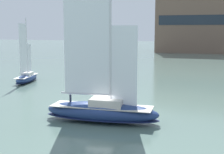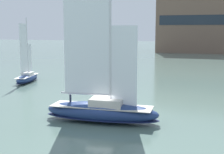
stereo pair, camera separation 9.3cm
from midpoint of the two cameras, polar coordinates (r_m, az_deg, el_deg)
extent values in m
plane|color=slate|center=(29.07, -2.01, -8.09)|extent=(400.00, 400.00, 0.00)
cube|color=brown|center=(121.20, 15.12, 9.44)|extent=(28.22, 14.14, 21.34)
cube|color=#1E2833|center=(114.10, 14.91, 10.05)|extent=(25.40, 0.10, 3.41)
ellipsoid|color=navy|center=(28.82, -2.02, -6.38)|extent=(10.79, 3.76, 1.80)
ellipsoid|color=#19234C|center=(28.95, -2.01, -7.33)|extent=(10.90, 3.80, 0.22)
cube|color=#BCB7A8|center=(28.69, -2.02, -5.37)|extent=(9.48, 3.19, 0.06)
cube|color=beige|center=(28.45, -1.00, -4.65)|extent=(3.12, 2.30, 0.74)
cylinder|color=silver|center=(27.61, -0.39, 8.04)|extent=(0.21, 0.21, 13.24)
cylinder|color=silver|center=(28.91, -4.96, -3.07)|extent=(4.77, 0.54, 0.18)
cube|color=white|center=(28.25, -4.74, 7.75)|extent=(4.37, 0.36, 10.86)
cube|color=white|center=(27.51, 2.16, 1.81)|extent=(2.33, 0.20, 7.28)
cylinder|color=#232838|center=(29.94, -7.70, -3.95)|extent=(0.21, 0.21, 0.85)
cylinder|color=silver|center=(29.78, -7.73, -2.54)|extent=(0.36, 0.36, 0.65)
sphere|color=tan|center=(29.70, -7.74, -1.70)|extent=(0.24, 0.24, 0.24)
ellipsoid|color=navy|center=(52.08, -15.38, -0.21)|extent=(3.68, 7.65, 1.25)
ellipsoid|color=#19234C|center=(52.13, -15.36, -0.59)|extent=(3.71, 7.73, 0.15)
cube|color=silver|center=(52.03, -15.39, 0.19)|extent=(3.15, 6.72, 0.06)
cube|color=silver|center=(52.33, -15.26, 0.57)|extent=(1.87, 2.34, 0.52)
cylinder|color=silver|center=(52.12, -15.36, 5.34)|extent=(0.15, 0.15, 9.22)
cylinder|color=silver|center=(50.93, -15.86, 0.87)|extent=(0.87, 3.26, 0.13)
cube|color=white|center=(50.71, -15.98, 5.13)|extent=(0.72, 2.98, 7.56)
cube|color=white|center=(53.12, -14.92, 3.17)|extent=(0.39, 1.59, 5.07)
camera|label=1|loc=(0.05, -90.09, -0.01)|focal=50.00mm
camera|label=2|loc=(0.05, 89.91, 0.01)|focal=50.00mm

